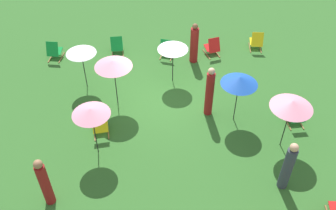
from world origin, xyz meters
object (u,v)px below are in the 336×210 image
at_px(deckchair_8, 256,41).
at_px(deckchair_4, 296,115).
at_px(person_3, 210,92).
at_px(deckchair_2, 212,47).
at_px(umbrella_5, 113,64).
at_px(deckchair_9, 117,46).
at_px(person_0, 288,167).
at_px(umbrella_4, 292,104).
at_px(person_1, 194,44).
at_px(person_2, 45,183).
at_px(deckchair_5, 54,51).
at_px(umbrella_2, 91,112).
at_px(umbrella_3, 173,46).
at_px(deckchair_3, 100,125).
at_px(umbrella_1, 240,81).
at_px(deckchair_1, 167,49).
at_px(umbrella_0, 81,50).

bearing_deg(deckchair_8, deckchair_4, 99.65).
bearing_deg(person_3, deckchair_2, 71.94).
bearing_deg(umbrella_5, deckchair_9, -87.44).
bearing_deg(person_0, umbrella_4, 41.83).
bearing_deg(person_1, person_2, 41.16).
distance_m(deckchair_5, person_3, 6.85).
distance_m(umbrella_4, person_0, 1.81).
distance_m(umbrella_5, person_0, 6.19).
height_order(umbrella_2, person_0, umbrella_2).
bearing_deg(umbrella_5, deckchair_4, 167.59).
xyz_separation_m(deckchair_9, umbrella_5, (-0.14, 3.24, 1.39)).
bearing_deg(umbrella_4, deckchair_5, -33.60).
distance_m(deckchair_2, umbrella_5, 4.97).
distance_m(umbrella_3, umbrella_5, 2.39).
bearing_deg(deckchair_4, deckchair_3, -2.48).
xyz_separation_m(deckchair_5, umbrella_4, (-7.88, 5.24, 1.35)).
bearing_deg(person_0, deckchair_9, 91.50).
bearing_deg(umbrella_1, person_2, 27.45).
relative_size(deckchair_4, person_3, 0.44).
distance_m(deckchair_5, person_0, 10.11).
bearing_deg(umbrella_2, person_3, -156.67).
xyz_separation_m(deckchair_1, umbrella_2, (2.42, 5.08, 1.34)).
xyz_separation_m(umbrella_0, person_3, (-4.32, 1.72, -0.67)).
distance_m(deckchair_8, person_1, 2.85).
height_order(deckchair_4, person_1, person_1).
bearing_deg(deckchair_1, umbrella_3, 111.20).
bearing_deg(deckchair_9, person_2, 74.19).
relative_size(deckchair_3, umbrella_3, 0.50).
xyz_separation_m(deckchair_8, person_0, (0.87, 6.99, 0.47)).
relative_size(deckchair_2, person_1, 0.51).
relative_size(deckchair_9, umbrella_5, 0.44).
relative_size(umbrella_0, person_2, 1.01).
distance_m(deckchair_1, deckchair_4, 5.83).
bearing_deg(deckchair_1, person_2, 78.98).
bearing_deg(umbrella_3, deckchair_1, -85.56).
height_order(umbrella_1, person_1, umbrella_1).
relative_size(umbrella_0, umbrella_2, 0.94).
height_order(deckchair_3, person_2, person_2).
xyz_separation_m(deckchair_4, umbrella_2, (6.47, 0.88, 1.34)).
xyz_separation_m(deckchair_2, umbrella_5, (3.78, 2.90, 1.39)).
height_order(deckchair_3, umbrella_1, umbrella_1).
relative_size(deckchair_1, person_2, 0.51).
relative_size(deckchair_8, umbrella_2, 0.46).
bearing_deg(deckchair_4, deckchair_5, -29.79).
xyz_separation_m(deckchair_5, umbrella_5, (-2.67, 3.00, 1.39)).
xyz_separation_m(umbrella_2, umbrella_4, (-5.73, 0.04, 0.02)).
distance_m(deckchair_1, deckchair_9, 2.07).
distance_m(deckchair_5, umbrella_0, 2.70).
relative_size(deckchair_4, umbrella_5, 0.44).
bearing_deg(deckchair_3, umbrella_0, -81.72).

